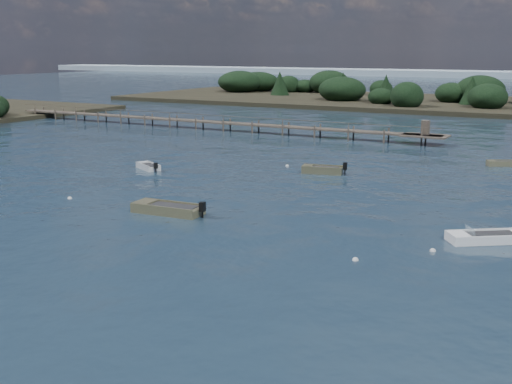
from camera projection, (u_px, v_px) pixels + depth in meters
The scene contains 12 objects.
ground at pixel (418, 131), 83.03m from camera, with size 400.00×400.00×0.00m, color #142330.
tender_far_grey_b at pixel (502, 164), 58.06m from camera, with size 2.84×2.12×0.99m.
tender_far_grey at pixel (148, 168), 56.44m from camera, with size 3.15×2.35×1.03m.
tender_far_white at pixel (322, 171), 54.55m from camera, with size 3.88×2.14×1.30m.
dinghy_mid_white_b at pixel (485, 239), 35.19m from camera, with size 4.16×3.58×1.08m.
dinghy_mid_grey at pixel (168, 211), 41.27m from camera, with size 5.07×2.12×1.27m.
buoy_b at pixel (355, 260), 32.08m from camera, with size 0.32×0.32×0.32m, color silver.
buoy_c at pixel (70, 199), 45.31m from camera, with size 0.32×0.32×0.32m, color silver.
buoy_d at pixel (433, 251), 33.54m from camera, with size 0.32×0.32×0.32m, color silver.
buoy_e at pixel (287, 166), 57.95m from camera, with size 0.32×0.32×0.32m, color silver.
jetty at pixel (227, 123), 82.95m from camera, with size 64.50×3.20×3.40m.
distant_haze at pixel (316, 74), 270.72m from camera, with size 280.00×20.00×2.40m, color #95A9B8.
Camera 1 is at (22.06, -22.50, 10.33)m, focal length 45.00 mm.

